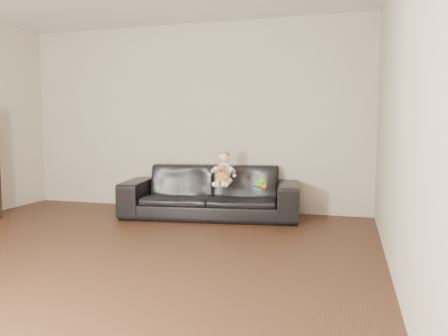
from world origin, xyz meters
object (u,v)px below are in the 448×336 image
(teddy_bear, at_px, (222,174))
(toy_rattle, at_px, (264,186))
(toy_blue_disc, at_px, (256,187))
(sofa, at_px, (211,192))
(baby, at_px, (224,170))
(toy_green, at_px, (261,184))

(teddy_bear, xyz_separation_m, toy_rattle, (0.54, -0.03, -0.13))
(toy_rattle, height_order, toy_blue_disc, toy_rattle)
(teddy_bear, height_order, toy_blue_disc, teddy_bear)
(sofa, bearing_deg, toy_blue_disc, -24.19)
(baby, bearing_deg, sofa, 133.27)
(teddy_bear, relative_size, toy_blue_disc, 1.98)
(teddy_bear, bearing_deg, toy_green, -24.94)
(sofa, xyz_separation_m, toy_blue_disc, (0.64, -0.19, 0.11))
(baby, height_order, toy_green, baby)
(toy_blue_disc, bearing_deg, sofa, 163.45)
(toy_blue_disc, bearing_deg, baby, 170.79)
(teddy_bear, xyz_separation_m, toy_green, (0.49, 0.02, -0.10))
(teddy_bear, relative_size, toy_green, 1.38)
(teddy_bear, height_order, toy_green, teddy_bear)
(baby, height_order, toy_rattle, baby)
(baby, xyz_separation_m, toy_rattle, (0.55, -0.17, -0.16))
(baby, bearing_deg, toy_blue_disc, -25.97)
(toy_green, relative_size, toy_rattle, 2.52)
(baby, xyz_separation_m, toy_green, (0.50, -0.11, -0.14))
(sofa, distance_m, toy_green, 0.77)
(baby, relative_size, toy_green, 2.69)
(toy_green, xyz_separation_m, toy_rattle, (0.04, -0.05, -0.02))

